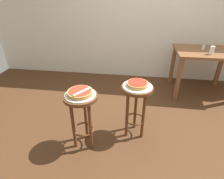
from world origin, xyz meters
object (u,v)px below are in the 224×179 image
serving_plate_foreground (80,95)px  pizza_foreground (80,92)px  dining_table (204,58)px  pizza_server_knife (82,91)px  condiment_shaker (203,48)px  pizza_middle (138,84)px  stool_foreground (82,110)px  cup_near_edge (212,50)px  stool_middle (136,101)px  serving_plate_middle (137,86)px

serving_plate_foreground → pizza_foreground: (0.00, 0.00, 0.03)m
dining_table → pizza_server_knife: 2.19m
serving_plate_foreground → pizza_server_knife: 0.07m
condiment_shaker → pizza_foreground: bearing=-136.5°
serving_plate_foreground → pizza_middle: pizza_middle is taller
condiment_shaker → serving_plate_foreground: bearing=-136.5°
serving_plate_foreground → pizza_middle: size_ratio=1.35×
serving_plate_foreground → condiment_shaker: (1.59, 1.51, 0.11)m
serving_plate_foreground → stool_foreground: bearing=90.0°
dining_table → cup_near_edge: size_ratio=7.52×
stool_middle → serving_plate_middle: (0.00, 0.00, 0.19)m
stool_foreground → serving_plate_foreground: serving_plate_foreground is taller
stool_foreground → dining_table: dining_table is taller
dining_table → cup_near_edge: bearing=-86.3°
pizza_middle → cup_near_edge: size_ratio=1.91×
stool_middle → condiment_shaker: bearing=50.8°
pizza_server_knife → pizza_middle: bearing=-28.7°
serving_plate_middle → pizza_middle: (0.00, 0.00, 0.03)m
serving_plate_middle → pizza_server_knife: 0.61m
stool_middle → pizza_middle: size_ratio=2.88×
pizza_foreground → dining_table: 2.20m
serving_plate_foreground → pizza_middle: bearing=24.7°
stool_foreground → serving_plate_middle: (0.57, 0.26, 0.19)m
dining_table → condiment_shaker: condiment_shaker is taller
serving_plate_foreground → pizza_middle: 0.63m
serving_plate_foreground → pizza_server_knife: (0.03, -0.02, 0.06)m
serving_plate_middle → dining_table: dining_table is taller
stool_middle → serving_plate_middle: 0.19m
stool_foreground → condiment_shaker: size_ratio=9.19×
stool_foreground → serving_plate_middle: bearing=24.7°
dining_table → pizza_foreground: bearing=-137.8°
stool_middle → dining_table: bearing=48.9°
cup_near_edge → serving_plate_middle: bearing=-136.2°
serving_plate_middle → dining_table: bearing=48.9°
stool_middle → dining_table: (1.05, 1.21, 0.14)m
pizza_server_knife → stool_middle: bearing=-28.7°
stool_foreground → stool_middle: 0.63m
serving_plate_middle → dining_table: size_ratio=0.35×
pizza_middle → condiment_shaker: condiment_shaker is taller
stool_middle → pizza_middle: bearing=0.0°
stool_foreground → pizza_foreground: 0.22m
stool_middle → serving_plate_middle: size_ratio=2.06×
stool_foreground → serving_plate_middle: serving_plate_middle is taller
pizza_middle → pizza_server_knife: bearing=-152.4°
cup_near_edge → pizza_server_knife: bearing=-141.0°
stool_middle → pizza_server_knife: (-0.54, -0.28, 0.24)m
stool_foreground → serving_plate_middle: 0.66m
pizza_server_knife → cup_near_edge: bearing=-17.2°
cup_near_edge → dining_table: bearing=93.7°
cup_near_edge → pizza_server_knife: (-1.61, -1.30, -0.08)m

